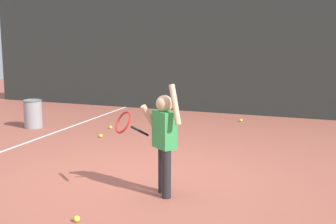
{
  "coord_description": "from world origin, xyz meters",
  "views": [
    {
      "loc": [
        2.44,
        -5.49,
        1.97
      ],
      "look_at": [
        0.27,
        0.36,
        0.85
      ],
      "focal_mm": 50.24,
      "sensor_mm": 36.0,
      "label": 1
    }
  ],
  "objects_px": {
    "tennis_ball_3": "(77,219)",
    "tennis_ball_6": "(111,127)",
    "tennis_ball_5": "(164,112)",
    "tennis_player": "(163,136)",
    "tennis_ball_0": "(101,136)",
    "tennis_ball_1": "(241,120)",
    "ball_hopper": "(33,113)"
  },
  "relations": [
    {
      "from": "ball_hopper",
      "to": "tennis_ball_6",
      "type": "relative_size",
      "value": 8.52
    },
    {
      "from": "tennis_ball_5",
      "to": "ball_hopper",
      "type": "bearing_deg",
      "value": -128.87
    },
    {
      "from": "tennis_player",
      "to": "tennis_ball_5",
      "type": "xyz_separation_m",
      "value": [
        -1.91,
        5.07,
        -0.69
      ]
    },
    {
      "from": "tennis_ball_3",
      "to": "tennis_ball_6",
      "type": "relative_size",
      "value": 1.0
    },
    {
      "from": "tennis_player",
      "to": "ball_hopper",
      "type": "distance_m",
      "value": 4.7
    },
    {
      "from": "tennis_ball_1",
      "to": "tennis_ball_5",
      "type": "bearing_deg",
      "value": 169.64
    },
    {
      "from": "ball_hopper",
      "to": "tennis_ball_3",
      "type": "bearing_deg",
      "value": -48.93
    },
    {
      "from": "tennis_player",
      "to": "tennis_ball_0",
      "type": "distance_m",
      "value": 3.28
    },
    {
      "from": "tennis_ball_0",
      "to": "tennis_ball_5",
      "type": "relative_size",
      "value": 1.0
    },
    {
      "from": "tennis_ball_3",
      "to": "tennis_ball_6",
      "type": "distance_m",
      "value": 4.53
    },
    {
      "from": "tennis_ball_5",
      "to": "tennis_ball_1",
      "type": "bearing_deg",
      "value": -10.36
    },
    {
      "from": "tennis_ball_3",
      "to": "tennis_ball_5",
      "type": "xyz_separation_m",
      "value": [
        -1.37,
        6.12,
        0.0
      ]
    },
    {
      "from": "tennis_ball_0",
      "to": "tennis_ball_5",
      "type": "height_order",
      "value": "same"
    },
    {
      "from": "tennis_ball_5",
      "to": "tennis_player",
      "type": "bearing_deg",
      "value": -69.32
    },
    {
      "from": "tennis_player",
      "to": "tennis_ball_0",
      "type": "height_order",
      "value": "tennis_player"
    },
    {
      "from": "ball_hopper",
      "to": "tennis_ball_5",
      "type": "xyz_separation_m",
      "value": [
        1.9,
        2.36,
        -0.26
      ]
    },
    {
      "from": "tennis_ball_3",
      "to": "tennis_ball_5",
      "type": "relative_size",
      "value": 1.0
    },
    {
      "from": "ball_hopper",
      "to": "tennis_ball_0",
      "type": "xyz_separation_m",
      "value": [
        1.69,
        -0.31,
        -0.26
      ]
    },
    {
      "from": "tennis_ball_1",
      "to": "tennis_ball_6",
      "type": "height_order",
      "value": "same"
    },
    {
      "from": "tennis_ball_0",
      "to": "tennis_ball_1",
      "type": "height_order",
      "value": "same"
    },
    {
      "from": "tennis_ball_5",
      "to": "tennis_ball_6",
      "type": "distance_m",
      "value": 1.98
    },
    {
      "from": "tennis_ball_3",
      "to": "tennis_ball_6",
      "type": "height_order",
      "value": "same"
    },
    {
      "from": "ball_hopper",
      "to": "tennis_ball_1",
      "type": "distance_m",
      "value": 4.3
    },
    {
      "from": "tennis_ball_1",
      "to": "tennis_ball_3",
      "type": "height_order",
      "value": "same"
    },
    {
      "from": "tennis_ball_5",
      "to": "tennis_ball_6",
      "type": "relative_size",
      "value": 1.0
    },
    {
      "from": "ball_hopper",
      "to": "tennis_ball_6",
      "type": "bearing_deg",
      "value": 15.64
    },
    {
      "from": "ball_hopper",
      "to": "tennis_ball_1",
      "type": "height_order",
      "value": "ball_hopper"
    },
    {
      "from": "tennis_ball_1",
      "to": "tennis_ball_5",
      "type": "height_order",
      "value": "same"
    },
    {
      "from": "tennis_ball_0",
      "to": "tennis_ball_1",
      "type": "xyz_separation_m",
      "value": [
        2.1,
        2.33,
        0.0
      ]
    },
    {
      "from": "tennis_ball_1",
      "to": "tennis_ball_6",
      "type": "xyz_separation_m",
      "value": [
        -2.27,
        -1.6,
        0.0
      ]
    },
    {
      "from": "tennis_ball_0",
      "to": "tennis_ball_6",
      "type": "distance_m",
      "value": 0.75
    },
    {
      "from": "ball_hopper",
      "to": "tennis_ball_0",
      "type": "relative_size",
      "value": 8.52
    }
  ]
}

